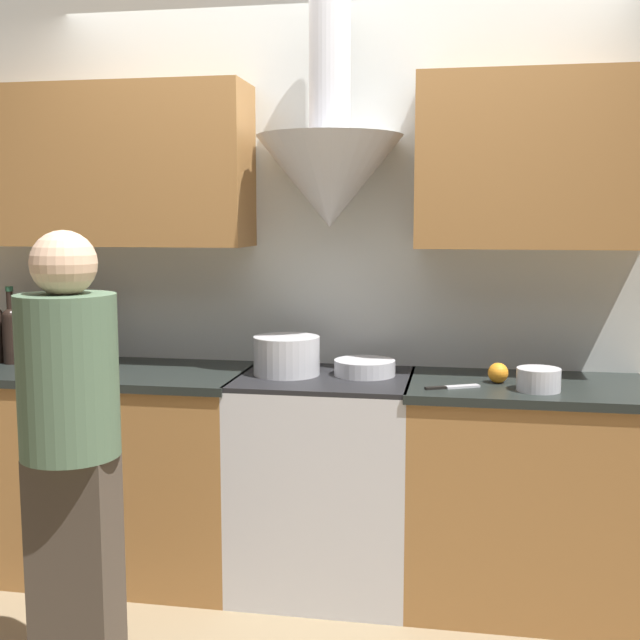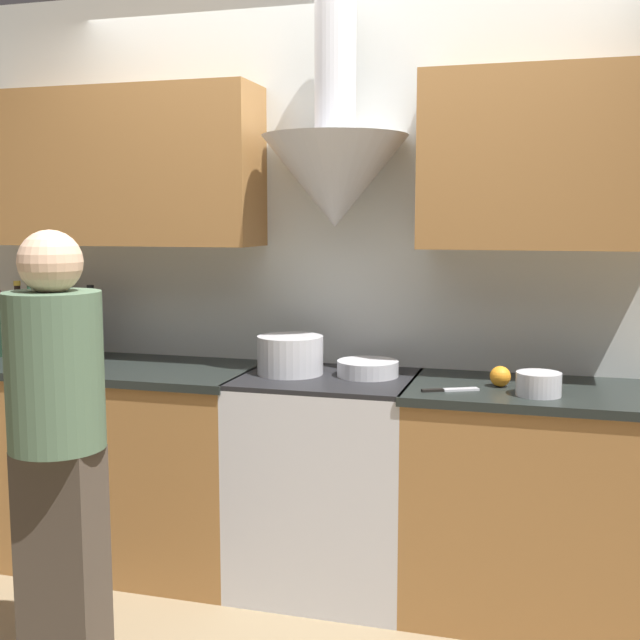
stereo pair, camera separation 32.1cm
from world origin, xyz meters
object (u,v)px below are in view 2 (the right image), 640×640
(wine_bottle_5, at_px, (92,331))
(stock_pot, at_px, (290,355))
(stove_range, at_px, (327,481))
(person_foreground_left, at_px, (58,440))
(wine_bottle_2, at_px, (33,328))
(orange_fruit, at_px, (500,376))
(wine_bottle_1, at_px, (19,327))
(saucepan, at_px, (539,384))
(wine_bottle_4, at_px, (70,331))
(wine_bottle_3, at_px, (52,331))
(mixing_bowl, at_px, (368,368))

(wine_bottle_5, distance_m, stock_pot, 0.98)
(stove_range, distance_m, wine_bottle_5, 1.29)
(stock_pot, bearing_deg, person_foreground_left, -116.65)
(person_foreground_left, bearing_deg, wine_bottle_2, 128.57)
(wine_bottle_5, height_order, orange_fruit, wine_bottle_5)
(wine_bottle_1, distance_m, saucepan, 2.40)
(wine_bottle_5, relative_size, stock_pot, 1.26)
(stove_range, relative_size, wine_bottle_2, 2.60)
(wine_bottle_5, bearing_deg, stove_range, -3.08)
(wine_bottle_2, relative_size, wine_bottle_4, 1.03)
(wine_bottle_1, bearing_deg, wine_bottle_4, -1.25)
(wine_bottle_1, relative_size, wine_bottle_4, 1.06)
(wine_bottle_1, xyz_separation_m, wine_bottle_2, (0.09, -0.02, -0.00))
(wine_bottle_1, relative_size, wine_bottle_3, 1.12)
(wine_bottle_1, height_order, wine_bottle_3, wine_bottle_1)
(wine_bottle_5, bearing_deg, wine_bottle_3, -178.83)
(wine_bottle_5, xyz_separation_m, stock_pot, (0.98, -0.05, -0.06))
(mixing_bowl, height_order, saucepan, saucepan)
(wine_bottle_4, bearing_deg, mixing_bowl, -0.12)
(wine_bottle_5, distance_m, saucepan, 2.01)
(wine_bottle_3, xyz_separation_m, orange_fruit, (2.06, -0.07, -0.09))
(wine_bottle_5, bearing_deg, wine_bottle_2, -177.35)
(wine_bottle_2, height_order, saucepan, wine_bottle_2)
(mixing_bowl, height_order, orange_fruit, orange_fruit)
(stove_range, relative_size, person_foreground_left, 0.60)
(mixing_bowl, xyz_separation_m, person_foreground_left, (-0.81, -1.01, -0.10))
(saucepan, bearing_deg, orange_fruit, 140.11)
(mixing_bowl, bearing_deg, wine_bottle_4, 179.88)
(stock_pot, distance_m, mixing_bowl, 0.33)
(wine_bottle_2, bearing_deg, mixing_bowl, 0.23)
(wine_bottle_4, relative_size, orange_fruit, 4.18)
(orange_fruit, bearing_deg, wine_bottle_4, 178.00)
(orange_fruit, distance_m, person_foreground_left, 1.66)
(wine_bottle_3, distance_m, saucepan, 2.22)
(stove_range, height_order, wine_bottle_4, wine_bottle_4)
(stove_range, xyz_separation_m, wine_bottle_5, (-1.14, 0.06, 0.59))
(stove_range, distance_m, wine_bottle_4, 1.39)
(wine_bottle_1, distance_m, wine_bottle_2, 0.09)
(stock_pot, bearing_deg, wine_bottle_3, 177.82)
(wine_bottle_3, xyz_separation_m, saucepan, (2.21, -0.19, -0.09))
(stock_pot, xyz_separation_m, mixing_bowl, (0.33, 0.04, -0.05))
(wine_bottle_4, height_order, orange_fruit, wine_bottle_4)
(wine_bottle_2, relative_size, stock_pot, 1.26)
(stove_range, relative_size, orange_fruit, 11.23)
(person_foreground_left, bearing_deg, wine_bottle_1, 131.00)
(wine_bottle_3, height_order, wine_bottle_4, wine_bottle_4)
(stock_pot, bearing_deg, wine_bottle_5, 177.10)
(wine_bottle_5, relative_size, orange_fruit, 4.32)
(wine_bottle_3, relative_size, saucepan, 1.95)
(mixing_bowl, relative_size, person_foreground_left, 0.17)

